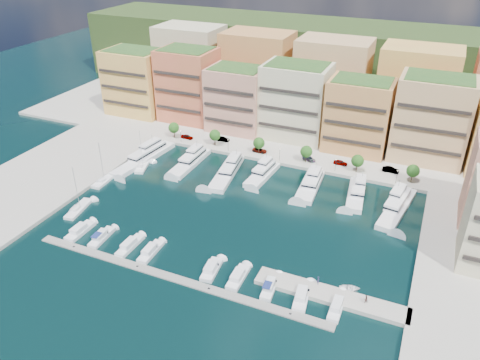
# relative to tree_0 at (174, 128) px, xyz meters

# --- Properties ---
(ground) EXTENTS (400.00, 400.00, 0.00)m
(ground) POSITION_rel_tree_0_xyz_m (40.00, -33.50, -4.74)
(ground) COLOR black
(ground) RESTS_ON ground
(north_quay) EXTENTS (220.00, 64.00, 2.00)m
(north_quay) POSITION_rel_tree_0_xyz_m (40.00, 28.50, -4.74)
(north_quay) COLOR #9E998E
(north_quay) RESTS_ON ground
(west_quay) EXTENTS (34.00, 76.00, 2.00)m
(west_quay) POSITION_rel_tree_0_xyz_m (-22.00, -41.50, -4.74)
(west_quay) COLOR #9E998E
(west_quay) RESTS_ON ground
(hillside) EXTENTS (240.00, 40.00, 58.00)m
(hillside) POSITION_rel_tree_0_xyz_m (40.00, 76.50, -4.74)
(hillside) COLOR #213616
(hillside) RESTS_ON ground
(south_pontoon) EXTENTS (72.00, 2.20, 0.35)m
(south_pontoon) POSITION_rel_tree_0_xyz_m (37.00, -63.50, -4.74)
(south_pontoon) COLOR gray
(south_pontoon) RESTS_ON ground
(finger_pier) EXTENTS (32.00, 5.00, 2.00)m
(finger_pier) POSITION_rel_tree_0_xyz_m (70.00, -55.50, -4.74)
(finger_pier) COLOR #9E998E
(finger_pier) RESTS_ON ground
(apartment_0) EXTENTS (22.00, 16.50, 24.80)m
(apartment_0) POSITION_rel_tree_0_xyz_m (-26.00, 16.49, 8.57)
(apartment_0) COLOR #E0B851
(apartment_0) RESTS_ON north_quay
(apartment_1) EXTENTS (20.00, 16.50, 26.80)m
(apartment_1) POSITION_rel_tree_0_xyz_m (-4.00, 18.49, 9.57)
(apartment_1) COLOR #D35E46
(apartment_1) RESTS_ON north_quay
(apartment_2) EXTENTS (20.00, 15.50, 22.80)m
(apartment_2) POSITION_rel_tree_0_xyz_m (17.00, 16.49, 7.57)
(apartment_2) COLOR tan
(apartment_2) RESTS_ON north_quay
(apartment_3) EXTENTS (22.00, 16.50, 25.80)m
(apartment_3) POSITION_rel_tree_0_xyz_m (38.00, 18.49, 9.07)
(apartment_3) COLOR beige
(apartment_3) RESTS_ON north_quay
(apartment_4) EXTENTS (20.00, 15.50, 23.80)m
(apartment_4) POSITION_rel_tree_0_xyz_m (60.00, 16.49, 8.07)
(apartment_4) COLOR #C17D48
(apartment_4) RESTS_ON north_quay
(apartment_5) EXTENTS (22.00, 16.50, 26.80)m
(apartment_5) POSITION_rel_tree_0_xyz_m (82.00, 18.49, 9.57)
(apartment_5) COLOR tan
(apartment_5) RESTS_ON north_quay
(backblock_0) EXTENTS (26.00, 18.00, 30.00)m
(backblock_0) POSITION_rel_tree_0_xyz_m (-15.00, 40.50, 11.26)
(backblock_0) COLOR beige
(backblock_0) RESTS_ON north_quay
(backblock_1) EXTENTS (26.00, 18.00, 30.00)m
(backblock_1) POSITION_rel_tree_0_xyz_m (15.00, 40.50, 11.26)
(backblock_1) COLOR #C17D48
(backblock_1) RESTS_ON north_quay
(backblock_2) EXTENTS (26.00, 18.00, 30.00)m
(backblock_2) POSITION_rel_tree_0_xyz_m (45.00, 40.50, 11.26)
(backblock_2) COLOR tan
(backblock_2) RESTS_ON north_quay
(backblock_3) EXTENTS (26.00, 18.00, 30.00)m
(backblock_3) POSITION_rel_tree_0_xyz_m (75.00, 40.50, 11.26)
(backblock_3) COLOR #E0B851
(backblock_3) RESTS_ON north_quay
(tree_0) EXTENTS (3.80, 3.80, 5.65)m
(tree_0) POSITION_rel_tree_0_xyz_m (0.00, 0.00, 0.00)
(tree_0) COLOR #473323
(tree_0) RESTS_ON north_quay
(tree_1) EXTENTS (3.80, 3.80, 5.65)m
(tree_1) POSITION_rel_tree_0_xyz_m (16.00, 0.00, 0.00)
(tree_1) COLOR #473323
(tree_1) RESTS_ON north_quay
(tree_2) EXTENTS (3.80, 3.80, 5.65)m
(tree_2) POSITION_rel_tree_0_xyz_m (32.00, 0.00, 0.00)
(tree_2) COLOR #473323
(tree_2) RESTS_ON north_quay
(tree_3) EXTENTS (3.80, 3.80, 5.65)m
(tree_3) POSITION_rel_tree_0_xyz_m (48.00, 0.00, 0.00)
(tree_3) COLOR #473323
(tree_3) RESTS_ON north_quay
(tree_4) EXTENTS (3.80, 3.80, 5.65)m
(tree_4) POSITION_rel_tree_0_xyz_m (64.00, 0.00, 0.00)
(tree_4) COLOR #473323
(tree_4) RESTS_ON north_quay
(tree_5) EXTENTS (3.80, 3.80, 5.65)m
(tree_5) POSITION_rel_tree_0_xyz_m (80.00, 0.00, 0.00)
(tree_5) COLOR #473323
(tree_5) RESTS_ON north_quay
(lamppost_0) EXTENTS (0.30, 0.30, 4.20)m
(lamppost_0) POSITION_rel_tree_0_xyz_m (4.00, -2.30, -0.92)
(lamppost_0) COLOR black
(lamppost_0) RESTS_ON north_quay
(lamppost_1) EXTENTS (0.30, 0.30, 4.20)m
(lamppost_1) POSITION_rel_tree_0_xyz_m (22.00, -2.30, -0.92)
(lamppost_1) COLOR black
(lamppost_1) RESTS_ON north_quay
(lamppost_2) EXTENTS (0.30, 0.30, 4.20)m
(lamppost_2) POSITION_rel_tree_0_xyz_m (40.00, -2.30, -0.92)
(lamppost_2) COLOR black
(lamppost_2) RESTS_ON north_quay
(lamppost_3) EXTENTS (0.30, 0.30, 4.20)m
(lamppost_3) POSITION_rel_tree_0_xyz_m (58.00, -2.30, -0.92)
(lamppost_3) COLOR black
(lamppost_3) RESTS_ON north_quay
(lamppost_4) EXTENTS (0.30, 0.30, 4.20)m
(lamppost_4) POSITION_rel_tree_0_xyz_m (76.00, -2.30, -0.92)
(lamppost_4) COLOR black
(lamppost_4) RESTS_ON north_quay
(yacht_0) EXTENTS (7.34, 27.68, 7.30)m
(yacht_0) POSITION_rel_tree_0_xyz_m (-0.62, -17.03, -3.53)
(yacht_0) COLOR white
(yacht_0) RESTS_ON ground
(yacht_1) EXTENTS (5.03, 20.60, 7.30)m
(yacht_1) POSITION_rel_tree_0_xyz_m (14.25, -13.98, -3.65)
(yacht_1) COLOR white
(yacht_1) RESTS_ON ground
(yacht_2) EXTENTS (8.10, 23.48, 7.30)m
(yacht_2) POSITION_rel_tree_0_xyz_m (27.88, -15.04, -3.53)
(yacht_2) COLOR white
(yacht_2) RESTS_ON ground
(yacht_3) EXTENTS (5.76, 17.17, 7.30)m
(yacht_3) POSITION_rel_tree_0_xyz_m (38.27, -12.24, -3.53)
(yacht_3) COLOR white
(yacht_3) RESTS_ON ground
(yacht_4) EXTENTS (6.33, 19.11, 7.30)m
(yacht_4) POSITION_rel_tree_0_xyz_m (53.46, -13.17, -3.65)
(yacht_4) COLOR white
(yacht_4) RESTS_ON ground
(yacht_5) EXTENTS (6.55, 18.15, 7.30)m
(yacht_5) POSITION_rel_tree_0_xyz_m (66.65, -12.63, -3.53)
(yacht_5) COLOR white
(yacht_5) RESTS_ON ground
(yacht_6) EXTENTS (8.08, 23.58, 7.30)m
(yacht_6) POSITION_rel_tree_0_xyz_m (78.15, -15.10, -3.53)
(yacht_6) COLOR white
(yacht_6) RESTS_ON ground
(cruiser_0) EXTENTS (2.91, 8.73, 2.55)m
(cruiser_0) POSITION_rel_tree_0_xyz_m (7.26, -58.10, -4.20)
(cruiser_0) COLOR white
(cruiser_0) RESTS_ON ground
(cruiser_1) EXTENTS (3.09, 8.64, 2.66)m
(cruiser_1) POSITION_rel_tree_0_xyz_m (13.87, -58.11, -4.17)
(cruiser_1) COLOR white
(cruiser_1) RESTS_ON ground
(cruiser_2) EXTENTS (2.46, 8.97, 2.55)m
(cruiser_2) POSITION_rel_tree_0_xyz_m (22.17, -58.10, -4.20)
(cruiser_2) COLOR white
(cruiser_2) RESTS_ON ground
(cruiser_3) EXTENTS (2.84, 8.64, 2.55)m
(cruiser_3) POSITION_rel_tree_0_xyz_m (27.96, -58.09, -4.20)
(cruiser_3) COLOR white
(cruiser_3) RESTS_ON ground
(cruiser_5) EXTENTS (3.62, 8.06, 2.55)m
(cruiser_5) POSITION_rel_tree_0_xyz_m (43.88, -58.09, -4.20)
(cruiser_5) COLOR white
(cruiser_5) RESTS_ON ground
(cruiser_6) EXTENTS (2.93, 8.30, 2.55)m
(cruiser_6) POSITION_rel_tree_0_xyz_m (50.31, -58.09, -4.20)
(cruiser_6) COLOR white
(cruiser_6) RESTS_ON ground
(cruiser_7) EXTENTS (3.11, 8.44, 2.66)m
(cruiser_7) POSITION_rel_tree_0_xyz_m (57.68, -58.11, -4.17)
(cruiser_7) COLOR white
(cruiser_7) RESTS_ON ground
(cruiser_8) EXTENTS (3.79, 9.06, 2.55)m
(cruiser_8) POSITION_rel_tree_0_xyz_m (64.67, -58.10, -4.20)
(cruiser_8) COLOR white
(cruiser_8) RESTS_ON ground
(cruiser_9) EXTENTS (2.47, 8.69, 2.55)m
(cruiser_9) POSITION_rel_tree_0_xyz_m (71.98, -58.09, -4.20)
(cruiser_9) COLOR white
(cruiser_9) RESTS_ON ground
(sailboat_1) EXTENTS (3.31, 8.81, 13.20)m
(sailboat_1) POSITION_rel_tree_0_xyz_m (-3.70, -34.99, -4.43)
(sailboat_1) COLOR white
(sailboat_1) RESTS_ON ground
(sailboat_0) EXTENTS (4.43, 10.48, 13.20)m
(sailboat_0) POSITION_rel_tree_0_xyz_m (-0.15, -50.02, -4.44)
(sailboat_0) COLOR white
(sailboat_0) RESTS_ON ground
(sailboat_2) EXTENTS (5.20, 8.63, 13.20)m
(sailboat_2) POSITION_rel_tree_0_xyz_m (1.64, -22.67, -4.42)
(sailboat_2) COLOR white
(sailboat_2) RESTS_ON ground
(tender_2) EXTENTS (5.14, 4.42, 0.90)m
(tender_2) POSITION_rel_tree_0_xyz_m (73.22, -51.69, -4.29)
(tender_2) COLOR white
(tender_2) RESTS_ON ground
(tender_1) EXTENTS (1.79, 1.59, 0.86)m
(tender_1) POSITION_rel_tree_0_xyz_m (65.36, -52.35, -4.31)
(tender_1) COLOR #BEB891
(tender_1) RESTS_ON ground
(car_0) EXTENTS (4.37, 1.86, 1.47)m
(car_0) POSITION_rel_tree_0_xyz_m (4.59, 0.94, -3.01)
(car_0) COLOR gray
(car_0) RESTS_ON north_quay
(car_1) EXTENTS (4.58, 1.97, 1.47)m
(car_1) POSITION_rel_tree_0_xyz_m (17.04, 4.09, -3.01)
(car_1) COLOR gray
(car_1) RESTS_ON north_quay
(car_2) EXTENTS (4.94, 2.44, 1.35)m
(car_2) POSITION_rel_tree_0_xyz_m (31.93, 1.05, -3.07)
(car_2) COLOR gray
(car_2) RESTS_ON north_quay
(car_3) EXTENTS (5.24, 3.78, 1.41)m
(car_3) POSITION_rel_tree_0_xyz_m (48.54, 1.71, -3.04)
(car_3) COLOR gray
(car_3) RESTS_ON north_quay
(car_4) EXTENTS (4.35, 1.78, 1.48)m
(car_4) POSITION_rel_tree_0_xyz_m (58.48, 2.81, -3.00)
(car_4) COLOR gray
(car_4) RESTS_ON north_quay
(car_5) EXTENTS (4.98, 1.82, 1.63)m
(car_5) POSITION_rel_tree_0_xyz_m (73.59, 3.99, -2.93)
(car_5) COLOR gray
(car_5) RESTS_ON north_quay
(person_0) EXTENTS (0.66, 0.82, 1.94)m
(person_0) POSITION_rel_tree_0_xyz_m (66.79, -53.61, -2.77)
(person_0) COLOR #292850
(person_0) RESTS_ON finger_pier
(person_1) EXTENTS (1.12, 1.06, 1.83)m
(person_1) POSITION_rel_tree_0_xyz_m (76.96, -55.18, -2.83)
(person_1) COLOR #49302C
(person_1) RESTS_ON finger_pier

